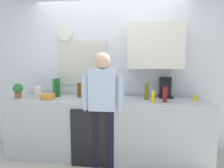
# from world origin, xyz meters

# --- Properties ---
(ground_plane) EXTENTS (8.00, 8.00, 0.00)m
(ground_plane) POSITION_xyz_m (0.00, 0.00, 0.00)
(ground_plane) COLOR beige
(kitchen_counter) EXTENTS (3.01, 0.64, 0.91)m
(kitchen_counter) POSITION_xyz_m (0.00, 0.30, 0.46)
(kitchen_counter) COLOR #B2B7BC
(kitchen_counter) RESTS_ON ground_plane
(dishwasher_panel) EXTENTS (0.56, 0.02, 0.82)m
(dishwasher_panel) POSITION_xyz_m (-0.17, -0.03, 0.41)
(dishwasher_panel) COLOR black
(dishwasher_panel) RESTS_ON ground_plane
(back_wall_assembly) EXTENTS (4.61, 0.42, 2.60)m
(back_wall_assembly) POSITION_xyz_m (0.09, 0.70, 1.36)
(back_wall_assembly) COLOR silver
(back_wall_assembly) RESTS_ON ground_plane
(coffee_maker) EXTENTS (0.20, 0.20, 0.33)m
(coffee_maker) POSITION_xyz_m (0.92, 0.55, 1.06)
(coffee_maker) COLOR black
(coffee_maker) RESTS_ON kitchen_counter
(bottle_green_wine) EXTENTS (0.07, 0.07, 0.30)m
(bottle_green_wine) POSITION_xyz_m (-0.81, 0.41, 1.06)
(bottle_green_wine) COLOR #195923
(bottle_green_wine) RESTS_ON kitchen_counter
(bottle_clear_soda) EXTENTS (0.09, 0.09, 0.28)m
(bottle_clear_soda) POSITION_xyz_m (-0.91, 0.53, 1.05)
(bottle_clear_soda) COLOR #2D8C33
(bottle_clear_soda) RESTS_ON kitchen_counter
(bottle_olive_oil) EXTENTS (0.06, 0.06, 0.25)m
(bottle_olive_oil) POSITION_xyz_m (0.61, 0.33, 1.04)
(bottle_olive_oil) COLOR olive
(bottle_olive_oil) RESTS_ON kitchen_counter
(bottle_amber_beer) EXTENTS (0.06, 0.06, 0.23)m
(bottle_amber_beer) POSITION_xyz_m (-0.45, 0.41, 1.03)
(bottle_amber_beer) COLOR brown
(bottle_amber_beer) RESTS_ON kitchen_counter
(bottle_dark_sauce) EXTENTS (0.06, 0.06, 0.18)m
(bottle_dark_sauce) POSITION_xyz_m (0.06, 0.18, 1.00)
(bottle_dark_sauce) COLOR black
(bottle_dark_sauce) RESTS_ON kitchen_counter
(bottle_red_vinegar) EXTENTS (0.06, 0.06, 0.22)m
(bottle_red_vinegar) POSITION_xyz_m (0.85, 0.17, 1.02)
(bottle_red_vinegar) COLOR maroon
(bottle_red_vinegar) RESTS_ON kitchen_counter
(cup_yellow_cup) EXTENTS (0.07, 0.07, 0.08)m
(cup_yellow_cup) POSITION_xyz_m (1.30, 0.32, 0.95)
(cup_yellow_cup) COLOR yellow
(cup_yellow_cup) RESTS_ON kitchen_counter
(mixing_bowl) EXTENTS (0.22, 0.22, 0.08)m
(mixing_bowl) POSITION_xyz_m (-0.88, 0.19, 0.95)
(mixing_bowl) COLOR orange
(mixing_bowl) RESTS_ON kitchen_counter
(potted_plant) EXTENTS (0.15, 0.15, 0.23)m
(potted_plant) POSITION_xyz_m (-1.38, 0.21, 1.04)
(potted_plant) COLOR #9E5638
(potted_plant) RESTS_ON kitchen_counter
(dish_soap) EXTENTS (0.06, 0.06, 0.18)m
(dish_soap) POSITION_xyz_m (0.69, 0.16, 0.99)
(dish_soap) COLOR yellow
(dish_soap) RESTS_ON kitchen_counter
(storage_canister) EXTENTS (0.14, 0.14, 0.17)m
(storage_canister) POSITION_xyz_m (-1.11, 0.34, 1.00)
(storage_canister) COLOR silver
(storage_canister) RESTS_ON kitchen_counter
(person_at_sink) EXTENTS (0.57, 0.22, 1.60)m
(person_at_sink) POSITION_xyz_m (0.00, 0.00, 0.95)
(person_at_sink) COLOR black
(person_at_sink) RESTS_ON ground_plane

